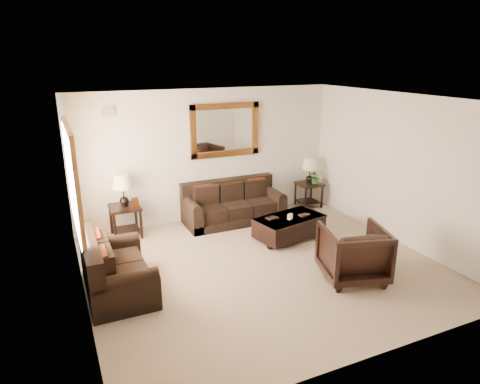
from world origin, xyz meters
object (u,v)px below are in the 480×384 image
coffee_table (289,225)px  armchair (353,250)px  end_table_left (124,196)px  sofa (233,207)px  loveseat (114,272)px  end_table_right (309,175)px

coffee_table → armchair: 1.71m
end_table_left → sofa: bearing=-2.2°
sofa → end_table_left: (-2.18, 0.08, 0.50)m
armchair → loveseat: bearing=-1.6°
sofa → end_table_left: 2.24m
end_table_left → coffee_table: size_ratio=0.88×
end_table_left → coffee_table: bearing=-26.8°
end_table_right → armchair: (-1.23, -3.12, -0.26)m
end_table_left → end_table_right: bearing=0.4°
end_table_right → armchair: 3.36m
coffee_table → armchair: armchair is taller
sofa → coffee_table: size_ratio=1.45×
end_table_right → coffee_table: (-1.35, -1.42, -0.46)m
loveseat → end_table_left: (0.52, 2.00, 0.49)m
sofa → end_table_right: (1.94, 0.11, 0.43)m
sofa → end_table_right: bearing=3.3°
loveseat → armchair: (3.41, -1.10, 0.15)m
sofa → end_table_right: size_ratio=1.83×
loveseat → coffee_table: size_ratio=1.08×
end_table_left → armchair: (2.89, -3.09, -0.33)m
loveseat → sofa: bearing=-54.8°
end_table_right → coffee_table: 2.02m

